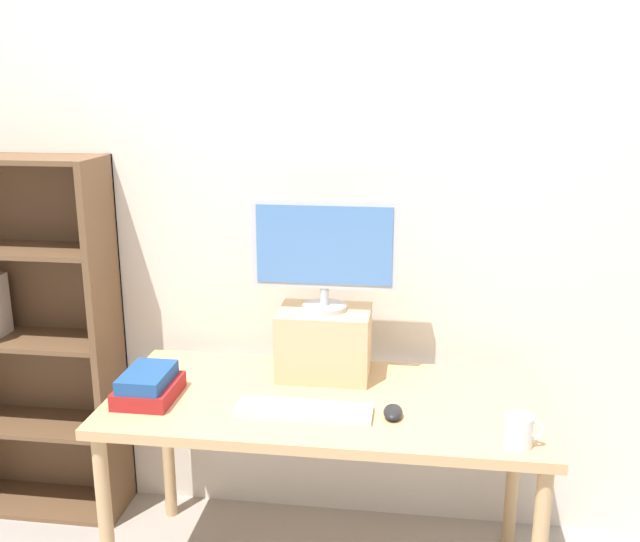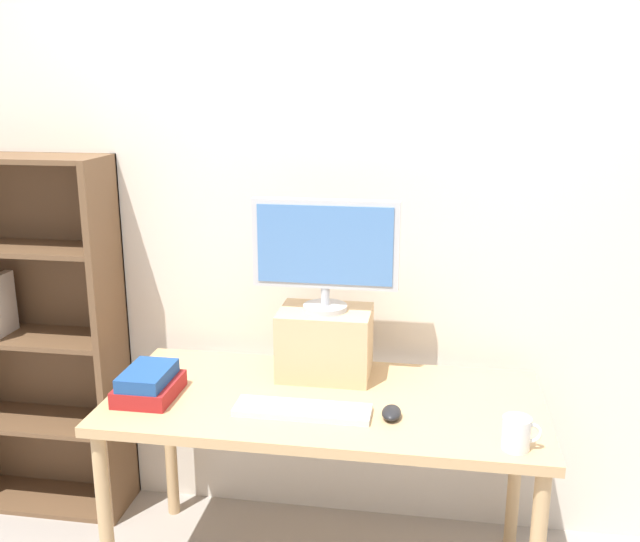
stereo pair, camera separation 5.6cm
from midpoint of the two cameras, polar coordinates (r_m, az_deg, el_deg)
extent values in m
cube|color=beige|center=(2.83, 2.48, 4.48)|extent=(7.00, 0.08, 2.60)
cube|color=tan|center=(2.56, 1.03, -10.43)|extent=(1.52, 0.71, 0.04)
cylinder|color=tan|center=(2.67, -16.17, -18.93)|extent=(0.05, 0.05, 0.70)
cylinder|color=tan|center=(3.15, -11.40, -13.03)|extent=(0.05, 0.05, 0.70)
cylinder|color=tan|center=(3.00, 15.90, -14.87)|extent=(0.05, 0.05, 0.70)
cube|color=brown|center=(3.06, -15.81, -5.65)|extent=(0.03, 0.28, 1.53)
cube|color=brown|center=(3.33, -20.24, -4.35)|extent=(0.71, 0.01, 1.53)
cube|color=brown|center=(3.54, -20.17, -16.70)|extent=(0.66, 0.27, 0.02)
cube|color=brown|center=(3.36, -20.77, -11.11)|extent=(0.66, 0.27, 0.02)
cube|color=brown|center=(3.21, -21.40, -4.95)|extent=(0.66, 0.27, 0.02)
cube|color=brown|center=(3.11, -22.08, 1.70)|extent=(0.66, 0.27, 0.02)
cube|color=brown|center=(3.05, -22.75, 8.34)|extent=(0.66, 0.27, 0.02)
cube|color=tan|center=(2.68, 1.01, -5.74)|extent=(0.34, 0.25, 0.26)
cylinder|color=#B7B7BA|center=(2.64, 1.02, -2.93)|extent=(0.16, 0.16, 0.02)
cylinder|color=#B7B7BA|center=(2.62, 1.03, -2.02)|extent=(0.03, 0.03, 0.07)
cube|color=#B7B7BA|center=(2.57, 1.05, 2.17)|extent=(0.54, 0.04, 0.33)
cube|color=#4C7AB7|center=(2.55, 0.98, 2.07)|extent=(0.49, 0.00, 0.29)
cube|color=silver|center=(2.43, -0.74, -11.08)|extent=(0.46, 0.13, 0.02)
cube|color=white|center=(2.43, -0.74, -10.82)|extent=(0.43, 0.11, 0.00)
ellipsoid|color=black|center=(2.41, 6.41, -11.21)|extent=(0.06, 0.10, 0.04)
cube|color=maroon|center=(2.60, -12.90, -9.19)|extent=(0.19, 0.25, 0.06)
cube|color=navy|center=(2.58, -13.02, -8.15)|extent=(0.15, 0.23, 0.05)
cylinder|color=white|center=(2.29, 16.12, -12.37)|extent=(0.09, 0.09, 0.10)
torus|color=white|center=(2.29, 17.22, -12.27)|extent=(0.07, 0.01, 0.07)
camera|label=1|loc=(0.03, -89.35, 0.17)|focal=40.00mm
camera|label=2|loc=(0.03, 90.65, -0.17)|focal=40.00mm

